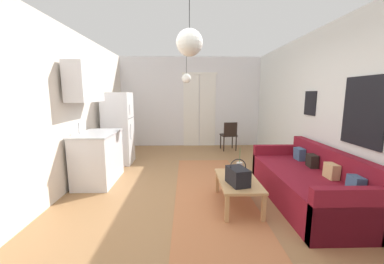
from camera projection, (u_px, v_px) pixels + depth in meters
ground_plane at (196, 202)px, 3.62m from camera, size 4.82×8.19×0.10m
wall_back at (191, 102)px, 7.19m from camera, size 4.42×0.13×2.71m
wall_right at (342, 111)px, 3.45m from camera, size 0.12×7.79×2.71m
wall_left at (45, 112)px, 3.34m from camera, size 0.12×7.79×2.71m
area_rug at (212, 193)px, 3.82m from camera, size 1.18×3.75×0.01m
couch at (309, 184)px, 3.47m from camera, size 0.92×2.15×0.81m
coffee_table at (238, 182)px, 3.34m from camera, size 0.54×0.98×0.40m
bamboo_vase at (239, 169)px, 3.44m from camera, size 0.09×0.09×0.43m
handbag at (238, 176)px, 3.12m from camera, size 0.30×0.38×0.36m
refrigerator at (118, 128)px, 5.37m from camera, size 0.63×0.60×1.64m
kitchen_counter at (95, 139)px, 4.19m from camera, size 0.64×1.07×2.13m
accent_chair at (229, 134)px, 6.66m from camera, size 0.47×0.45×0.82m
pendant_lamp_near at (189, 43)px, 2.58m from camera, size 0.30×0.30×0.69m
pendant_lamp_far at (186, 78)px, 5.15m from camera, size 0.21×0.21×0.87m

